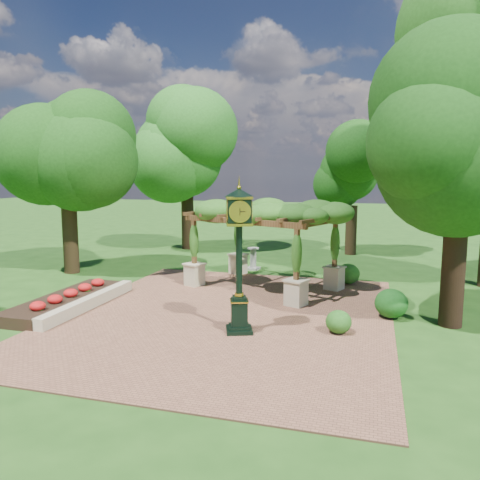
# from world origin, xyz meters

# --- Properties ---
(ground) EXTENTS (120.00, 120.00, 0.00)m
(ground) POSITION_xyz_m (0.00, 0.00, 0.00)
(ground) COLOR #1E4714
(ground) RESTS_ON ground
(brick_plaza) EXTENTS (10.00, 12.00, 0.04)m
(brick_plaza) POSITION_xyz_m (0.00, 1.00, 0.02)
(brick_plaza) COLOR brown
(brick_plaza) RESTS_ON ground
(border_wall) EXTENTS (0.35, 5.00, 0.40)m
(border_wall) POSITION_xyz_m (-4.60, 0.50, 0.20)
(border_wall) COLOR #C6B793
(border_wall) RESTS_ON ground
(flower_bed) EXTENTS (1.50, 5.00, 0.36)m
(flower_bed) POSITION_xyz_m (-5.50, 0.50, 0.18)
(flower_bed) COLOR red
(flower_bed) RESTS_ON ground
(pedestal_clock) EXTENTS (1.03, 1.03, 4.08)m
(pedestal_clock) POSITION_xyz_m (0.81, -0.43, 2.44)
(pedestal_clock) COLOR black
(pedestal_clock) RESTS_ON brick_plaza
(pergola) EXTENTS (6.26, 5.12, 3.40)m
(pergola) POSITION_xyz_m (0.27, 4.81, 2.79)
(pergola) COLOR beige
(pergola) RESTS_ON brick_plaza
(sundial) EXTENTS (0.62, 0.62, 1.02)m
(sundial) POSITION_xyz_m (-0.99, 8.20, 0.45)
(sundial) COLOR gray
(sundial) RESTS_ON ground
(shrub_front) EXTENTS (0.95, 0.95, 0.64)m
(shrub_front) POSITION_xyz_m (3.49, 0.22, 0.36)
(shrub_front) COLOR #225618
(shrub_front) RESTS_ON brick_plaza
(shrub_mid) EXTENTS (1.25, 1.25, 0.90)m
(shrub_mid) POSITION_xyz_m (4.93, 2.10, 0.49)
(shrub_mid) COLOR #174F16
(shrub_mid) RESTS_ON brick_plaza
(shrub_back) EXTENTS (1.14, 1.14, 0.81)m
(shrub_back) POSITION_xyz_m (3.43, 6.32, 0.44)
(shrub_back) COLOR #2B671D
(shrub_back) RESTS_ON brick_plaza
(tree_west_near) EXTENTS (4.25, 4.25, 8.00)m
(tree_west_near) POSITION_xyz_m (-8.66, 5.25, 5.49)
(tree_west_near) COLOR #382716
(tree_west_near) RESTS_ON ground
(tree_west_far) EXTENTS (4.52, 4.52, 8.72)m
(tree_west_far) POSITION_xyz_m (-6.24, 13.05, 5.98)
(tree_west_far) COLOR black
(tree_west_far) RESTS_ON ground
(tree_north) EXTENTS (3.25, 3.25, 6.95)m
(tree_north) POSITION_xyz_m (3.16, 13.66, 4.74)
(tree_north) COLOR #352515
(tree_north) RESTS_ON ground
(tree_east_near) EXTENTS (4.31, 4.31, 8.17)m
(tree_east_near) POSITION_xyz_m (6.58, 1.89, 5.61)
(tree_east_near) COLOR black
(tree_east_near) RESTS_ON ground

